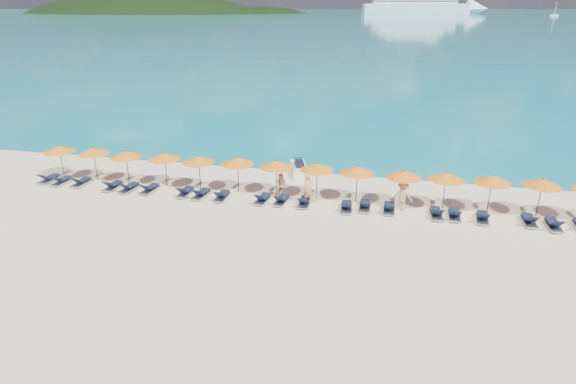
# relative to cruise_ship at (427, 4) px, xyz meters

# --- Properties ---
(ground) EXTENTS (1400.00, 1400.00, 0.00)m
(ground) POSITION_rel_cruise_ship_xyz_m (-29.99, -577.28, -10.15)
(ground) COLOR beige
(sea) EXTENTS (1600.00, 1300.00, 0.01)m
(sea) POSITION_rel_cruise_ship_xyz_m (-29.99, 82.72, -10.14)
(sea) COLOR #1FA9B2
(sea) RESTS_ON ground
(headland_main) EXTENTS (374.00, 242.00, 126.50)m
(headland_main) POSITION_rel_cruise_ship_xyz_m (-329.99, -37.28, -48.15)
(headland_main) COLOR black
(headland_main) RESTS_ON ground
(headland_small) EXTENTS (162.00, 126.00, 85.50)m
(headland_small) POSITION_rel_cruise_ship_xyz_m (-179.99, -17.28, -45.15)
(headland_small) COLOR black
(headland_small) RESTS_ON ground
(cruise_ship) EXTENTS (141.55, 52.09, 38.99)m
(cruise_ship) POSITION_rel_cruise_ship_xyz_m (0.00, 0.00, 0.00)
(cruise_ship) COLOR white
(cruise_ship) RESTS_ON ground
(sailboat_near) EXTENTS (6.85, 2.28, 12.56)m
(sailboat_near) POSITION_rel_cruise_ship_xyz_m (110.90, -85.74, -8.86)
(sailboat_near) COLOR white
(sailboat_near) RESTS_ON ground
(jetski) EXTENTS (1.78, 2.86, 0.95)m
(jetski) POSITION_rel_cruise_ship_xyz_m (-30.68, -567.70, -9.75)
(jetski) COLOR white
(jetski) RESTS_ON ground
(beachgoer_a) EXTENTS (0.83, 0.79, 1.91)m
(beachgoer_a) POSITION_rel_cruise_ship_xyz_m (-29.07, -573.01, -9.19)
(beachgoer_a) COLOR tan
(beachgoer_a) RESTS_ON ground
(beachgoer_b) EXTENTS (0.83, 0.58, 1.56)m
(beachgoer_b) POSITION_rel_cruise_ship_xyz_m (-30.85, -572.32, -9.36)
(beachgoer_b) COLOR tan
(beachgoer_b) RESTS_ON ground
(beachgoer_c) EXTENTS (1.20, 0.67, 1.76)m
(beachgoer_c) POSITION_rel_cruise_ship_xyz_m (-23.64, -572.63, -9.27)
(beachgoer_c) COLOR tan
(beachgoer_c) RESTS_ON ground
(umbrella_0) EXTENTS (2.10, 2.10, 2.28)m
(umbrella_0) POSITION_rel_cruise_ship_xyz_m (-46.28, -571.97, -8.13)
(umbrella_0) COLOR black
(umbrella_0) RESTS_ON ground
(umbrella_1) EXTENTS (2.10, 2.10, 2.28)m
(umbrella_1) POSITION_rel_cruise_ship_xyz_m (-43.78, -571.88, -8.13)
(umbrella_1) COLOR black
(umbrella_1) RESTS_ON ground
(umbrella_2) EXTENTS (2.10, 2.10, 2.28)m
(umbrella_2) POSITION_rel_cruise_ship_xyz_m (-41.30, -572.06, -8.13)
(umbrella_2) COLOR black
(umbrella_2) RESTS_ON ground
(umbrella_3) EXTENTS (2.10, 2.10, 2.28)m
(umbrella_3) POSITION_rel_cruise_ship_xyz_m (-38.64, -571.92, -8.13)
(umbrella_3) COLOR black
(umbrella_3) RESTS_ON ground
(umbrella_4) EXTENTS (2.10, 2.10, 2.28)m
(umbrella_4) POSITION_rel_cruise_ship_xyz_m (-36.23, -572.09, -8.13)
(umbrella_4) COLOR black
(umbrella_4) RESTS_ON ground
(umbrella_5) EXTENTS (2.10, 2.10, 2.28)m
(umbrella_5) POSITION_rel_cruise_ship_xyz_m (-33.74, -571.85, -8.13)
(umbrella_5) COLOR black
(umbrella_5) RESTS_ON ground
(umbrella_6) EXTENTS (2.10, 2.10, 2.28)m
(umbrella_6) POSITION_rel_cruise_ship_xyz_m (-31.24, -571.91, -8.13)
(umbrella_6) COLOR black
(umbrella_6) RESTS_ON ground
(umbrella_7) EXTENTS (2.10, 2.10, 2.28)m
(umbrella_7) POSITION_rel_cruise_ship_xyz_m (-28.74, -571.89, -8.13)
(umbrella_7) COLOR black
(umbrella_7) RESTS_ON ground
(umbrella_8) EXTENTS (2.10, 2.10, 2.28)m
(umbrella_8) POSITION_rel_cruise_ship_xyz_m (-26.33, -571.93, -8.13)
(umbrella_8) COLOR black
(umbrella_8) RESTS_ON ground
(umbrella_9) EXTENTS (2.10, 2.10, 2.28)m
(umbrella_9) POSITION_rel_cruise_ship_xyz_m (-23.66, -572.10, -8.13)
(umbrella_9) COLOR black
(umbrella_9) RESTS_ON ground
(umbrella_10) EXTENTS (2.10, 2.10, 2.28)m
(umbrella_10) POSITION_rel_cruise_ship_xyz_m (-21.32, -571.94, -8.13)
(umbrella_10) COLOR black
(umbrella_10) RESTS_ON ground
(umbrella_11) EXTENTS (2.10, 2.10, 2.28)m
(umbrella_11) POSITION_rel_cruise_ship_xyz_m (-18.87, -571.89, -8.13)
(umbrella_11) COLOR black
(umbrella_11) RESTS_ON ground
(umbrella_12) EXTENTS (2.10, 2.10, 2.28)m
(umbrella_12) POSITION_rel_cruise_ship_xyz_m (-16.27, -571.86, -8.13)
(umbrella_12) COLOR black
(umbrella_12) RESTS_ON ground
(lounger_0) EXTENTS (0.68, 1.72, 0.66)m
(lounger_0) POSITION_rel_cruise_ship_xyz_m (-46.68, -572.98, -9.91)
(lounger_0) COLOR silver
(lounger_0) RESTS_ON ground
(lounger_1) EXTENTS (0.67, 1.72, 0.66)m
(lounger_1) POSITION_rel_cruise_ship_xyz_m (-45.56, -573.15, -9.91)
(lounger_1) COLOR silver
(lounger_1) RESTS_ON ground
(lounger_2) EXTENTS (0.68, 1.72, 0.66)m
(lounger_2) POSITION_rel_cruise_ship_xyz_m (-44.17, -573.08, -9.91)
(lounger_2) COLOR silver
(lounger_2) RESTS_ON ground
(lounger_3) EXTENTS (0.63, 1.70, 0.66)m
(lounger_3) POSITION_rel_cruise_ship_xyz_m (-41.75, -573.25, -9.91)
(lounger_3) COLOR silver
(lounger_3) RESTS_ON ground
(lounger_4) EXTENTS (0.78, 1.75, 0.66)m
(lounger_4) POSITION_rel_cruise_ship_xyz_m (-40.58, -573.33, -9.91)
(lounger_4) COLOR silver
(lounger_4) RESTS_ON ground
(lounger_5) EXTENTS (0.78, 1.75, 0.66)m
(lounger_5) POSITION_rel_cruise_ship_xyz_m (-39.19, -573.24, -9.91)
(lounger_5) COLOR silver
(lounger_5) RESTS_ON ground
(lounger_6) EXTENTS (0.63, 1.70, 0.66)m
(lounger_6) POSITION_rel_cruise_ship_xyz_m (-36.78, -573.22, -9.91)
(lounger_6) COLOR silver
(lounger_6) RESTS_ON ground
(lounger_7) EXTENTS (0.79, 1.75, 0.66)m
(lounger_7) POSITION_rel_cruise_ship_xyz_m (-35.69, -573.32, -9.91)
(lounger_7) COLOR silver
(lounger_7) RESTS_ON ground
(lounger_8) EXTENTS (0.66, 1.71, 0.66)m
(lounger_8) POSITION_rel_cruise_ship_xyz_m (-34.33, -573.35, -9.91)
(lounger_8) COLOR silver
(lounger_8) RESTS_ON ground
(lounger_9) EXTENTS (0.79, 1.76, 0.66)m
(lounger_9) POSITION_rel_cruise_ship_xyz_m (-31.78, -573.25, -9.91)
(lounger_9) COLOR silver
(lounger_9) RESTS_ON ground
(lounger_10) EXTENTS (0.71, 1.73, 0.66)m
(lounger_10) POSITION_rel_cruise_ship_xyz_m (-30.64, -573.17, -9.91)
(lounger_10) COLOR silver
(lounger_10) RESTS_ON ground
(lounger_11) EXTENTS (0.64, 1.71, 0.66)m
(lounger_11) POSITION_rel_cruise_ship_xyz_m (-29.25, -573.19, -9.91)
(lounger_11) COLOR silver
(lounger_11) RESTS_ON ground
(lounger_12) EXTENTS (0.74, 1.74, 0.66)m
(lounger_12) POSITION_rel_cruise_ship_xyz_m (-26.74, -573.35, -9.91)
(lounger_12) COLOR silver
(lounger_12) RESTS_ON ground
(lounger_13) EXTENTS (0.64, 1.71, 0.66)m
(lounger_13) POSITION_rel_cruise_ship_xyz_m (-25.72, -572.98, -9.91)
(lounger_13) COLOR silver
(lounger_13) RESTS_ON ground
(lounger_14) EXTENTS (0.64, 1.71, 0.66)m
(lounger_14) POSITION_rel_cruise_ship_xyz_m (-24.34, -573.04, -9.91)
(lounger_14) COLOR silver
(lounger_14) RESTS_ON ground
(lounger_15) EXTENTS (0.74, 1.74, 0.66)m
(lounger_15) POSITION_rel_cruise_ship_xyz_m (-21.75, -573.18, -9.91)
(lounger_15) COLOR silver
(lounger_15) RESTS_ON ground
(lounger_16) EXTENTS (0.66, 1.72, 0.66)m
(lounger_16) POSITION_rel_cruise_ship_xyz_m (-20.77, -573.13, -9.91)
(lounger_16) COLOR silver
(lounger_16) RESTS_ON ground
(lounger_17) EXTENTS (0.76, 1.75, 0.66)m
(lounger_17) POSITION_rel_cruise_ship_xyz_m (-19.30, -573.19, -9.91)
(lounger_17) COLOR silver
(lounger_17) RESTS_ON ground
(lounger_18) EXTENTS (0.62, 1.70, 0.66)m
(lounger_18) POSITION_rel_cruise_ship_xyz_m (-16.90, -573.04, -9.91)
(lounger_18) COLOR silver
(lounger_18) RESTS_ON ground
(lounger_19) EXTENTS (0.62, 1.70, 0.66)m
(lounger_19) POSITION_rel_cruise_ship_xyz_m (-15.76, -573.33, -9.91)
(lounger_19) COLOR silver
(lounger_19) RESTS_ON ground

